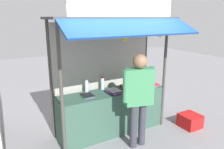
{
  "coord_description": "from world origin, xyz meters",
  "views": [
    {
      "loc": [
        -1.99,
        -3.53,
        2.31
      ],
      "look_at": [
        0.0,
        0.0,
        1.23
      ],
      "focal_mm": 34.37,
      "sensor_mm": 36.0,
      "label": 1
    }
  ],
  "objects_px": {
    "banana_bunch_inner_right": "(160,34)",
    "banana_bunch_rightmost": "(125,37)",
    "magazine_stack_rear_center": "(127,87)",
    "vendor_person": "(139,93)",
    "water_bottle_center": "(102,83)",
    "magazine_stack_left": "(114,91)",
    "plastic_crate": "(190,121)",
    "water_bottle_far_left": "(139,76)",
    "magazine_stack_mid_left": "(153,85)",
    "magazine_stack_back_left": "(87,96)",
    "water_bottle_back_right": "(87,87)",
    "water_bottle_front_right": "(137,82)"
  },
  "relations": [
    {
      "from": "water_bottle_far_left",
      "to": "magazine_stack_rear_center",
      "type": "bearing_deg",
      "value": -153.31
    },
    {
      "from": "magazine_stack_left",
      "to": "banana_bunch_inner_right",
      "type": "bearing_deg",
      "value": -19.73
    },
    {
      "from": "magazine_stack_rear_center",
      "to": "banana_bunch_rightmost",
      "type": "height_order",
      "value": "banana_bunch_rightmost"
    },
    {
      "from": "water_bottle_front_right",
      "to": "plastic_crate",
      "type": "relative_size",
      "value": 0.56
    },
    {
      "from": "water_bottle_back_right",
      "to": "plastic_crate",
      "type": "bearing_deg",
      "value": -22.8
    },
    {
      "from": "water_bottle_far_left",
      "to": "magazine_stack_mid_left",
      "type": "relative_size",
      "value": 1.03
    },
    {
      "from": "water_bottle_center",
      "to": "water_bottle_far_left",
      "type": "distance_m",
      "value": 0.92
    },
    {
      "from": "water_bottle_far_left",
      "to": "banana_bunch_rightmost",
      "type": "relative_size",
      "value": 1.1
    },
    {
      "from": "water_bottle_center",
      "to": "banana_bunch_inner_right",
      "type": "distance_m",
      "value": 1.51
    },
    {
      "from": "banana_bunch_inner_right",
      "to": "banana_bunch_rightmost",
      "type": "relative_size",
      "value": 0.86
    },
    {
      "from": "water_bottle_front_right",
      "to": "banana_bunch_inner_right",
      "type": "relative_size",
      "value": 0.93
    },
    {
      "from": "water_bottle_far_left",
      "to": "banana_bunch_rightmost",
      "type": "height_order",
      "value": "banana_bunch_rightmost"
    },
    {
      "from": "water_bottle_center",
      "to": "magazine_stack_mid_left",
      "type": "xyz_separation_m",
      "value": [
        1.06,
        -0.33,
        -0.1
      ]
    },
    {
      "from": "water_bottle_back_right",
      "to": "plastic_crate",
      "type": "height_order",
      "value": "water_bottle_back_right"
    },
    {
      "from": "water_bottle_center",
      "to": "magazine_stack_left",
      "type": "distance_m",
      "value": 0.33
    },
    {
      "from": "magazine_stack_mid_left",
      "to": "banana_bunch_inner_right",
      "type": "bearing_deg",
      "value": -112.4
    },
    {
      "from": "water_bottle_center",
      "to": "banana_bunch_rightmost",
      "type": "height_order",
      "value": "banana_bunch_rightmost"
    },
    {
      "from": "magazine_stack_left",
      "to": "water_bottle_front_right",
      "type": "bearing_deg",
      "value": 9.6
    },
    {
      "from": "magazine_stack_mid_left",
      "to": "banana_bunch_rightmost",
      "type": "xyz_separation_m",
      "value": [
        -0.92,
        -0.28,
        1.09
      ]
    },
    {
      "from": "vendor_person",
      "to": "magazine_stack_back_left",
      "type": "bearing_deg",
      "value": 152.06
    },
    {
      "from": "water_bottle_center",
      "to": "magazine_stack_rear_center",
      "type": "bearing_deg",
      "value": -28.89
    },
    {
      "from": "plastic_crate",
      "to": "magazine_stack_left",
      "type": "bearing_deg",
      "value": 159.45
    },
    {
      "from": "water_bottle_center",
      "to": "water_bottle_far_left",
      "type": "height_order",
      "value": "water_bottle_far_left"
    },
    {
      "from": "banana_bunch_rightmost",
      "to": "vendor_person",
      "type": "bearing_deg",
      "value": -68.7
    },
    {
      "from": "banana_bunch_inner_right",
      "to": "banana_bunch_rightmost",
      "type": "bearing_deg",
      "value": -179.9
    },
    {
      "from": "water_bottle_far_left",
      "to": "magazine_stack_mid_left",
      "type": "bearing_deg",
      "value": -67.42
    },
    {
      "from": "magazine_stack_back_left",
      "to": "magazine_stack_mid_left",
      "type": "relative_size",
      "value": 0.84
    },
    {
      "from": "water_bottle_center",
      "to": "banana_bunch_rightmost",
      "type": "xyz_separation_m",
      "value": [
        0.14,
        -0.61,
        0.98
      ]
    },
    {
      "from": "magazine_stack_rear_center",
      "to": "vendor_person",
      "type": "height_order",
      "value": "vendor_person"
    },
    {
      "from": "water_bottle_back_right",
      "to": "magazine_stack_left",
      "type": "distance_m",
      "value": 0.54
    },
    {
      "from": "magazine_stack_rear_center",
      "to": "banana_bunch_rightmost",
      "type": "bearing_deg",
      "value": -128.93
    },
    {
      "from": "banana_bunch_inner_right",
      "to": "plastic_crate",
      "type": "xyz_separation_m",
      "value": [
        0.73,
        -0.29,
        -1.87
      ]
    },
    {
      "from": "water_bottle_back_right",
      "to": "plastic_crate",
      "type": "distance_m",
      "value": 2.37
    },
    {
      "from": "water_bottle_far_left",
      "to": "plastic_crate",
      "type": "height_order",
      "value": "water_bottle_far_left"
    },
    {
      "from": "magazine_stack_rear_center",
      "to": "water_bottle_far_left",
      "type": "bearing_deg",
      "value": 26.69
    },
    {
      "from": "banana_bunch_inner_right",
      "to": "water_bottle_back_right",
      "type": "bearing_deg",
      "value": 156.48
    },
    {
      "from": "vendor_person",
      "to": "water_bottle_front_right",
      "type": "bearing_deg",
      "value": 71.69
    },
    {
      "from": "water_bottle_center",
      "to": "plastic_crate",
      "type": "height_order",
      "value": "water_bottle_center"
    },
    {
      "from": "water_bottle_front_right",
      "to": "magazine_stack_mid_left",
      "type": "distance_m",
      "value": 0.36
    },
    {
      "from": "water_bottle_center",
      "to": "water_bottle_front_right",
      "type": "height_order",
      "value": "water_bottle_center"
    },
    {
      "from": "magazine_stack_back_left",
      "to": "banana_bunch_rightmost",
      "type": "relative_size",
      "value": 0.9
    },
    {
      "from": "water_bottle_far_left",
      "to": "magazine_stack_rear_center",
      "type": "height_order",
      "value": "water_bottle_far_left"
    },
    {
      "from": "magazine_stack_left",
      "to": "plastic_crate",
      "type": "bearing_deg",
      "value": -20.55
    },
    {
      "from": "water_bottle_front_right",
      "to": "water_bottle_back_right",
      "type": "relative_size",
      "value": 0.9
    },
    {
      "from": "magazine_stack_rear_center",
      "to": "plastic_crate",
      "type": "bearing_deg",
      "value": -27.77
    },
    {
      "from": "water_bottle_center",
      "to": "water_bottle_back_right",
      "type": "height_order",
      "value": "water_bottle_center"
    },
    {
      "from": "water_bottle_far_left",
      "to": "banana_bunch_inner_right",
      "type": "distance_m",
      "value": 1.16
    },
    {
      "from": "magazine_stack_left",
      "to": "magazine_stack_rear_center",
      "type": "distance_m",
      "value": 0.34
    },
    {
      "from": "magazine_stack_left",
      "to": "banana_bunch_inner_right",
      "type": "relative_size",
      "value": 1.28
    },
    {
      "from": "water_bottle_center",
      "to": "magazine_stack_back_left",
      "type": "xyz_separation_m",
      "value": [
        -0.44,
        -0.25,
        -0.11
      ]
    }
  ]
}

